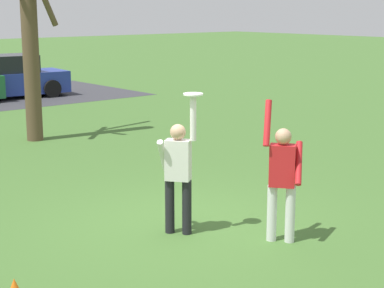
{
  "coord_description": "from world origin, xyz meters",
  "views": [
    {
      "loc": [
        -6.03,
        -7.23,
        3.28
      ],
      "look_at": [
        0.13,
        -0.04,
        1.26
      ],
      "focal_mm": 59.59,
      "sensor_mm": 36.0,
      "label": 1
    }
  ],
  "objects_px": {
    "person_defender": "(282,175)",
    "frisbee_disc": "(193,94)",
    "person_catcher": "(178,169)",
    "bare_tree_tall": "(27,10)",
    "parked_car_blue": "(9,78)"
  },
  "relations": [
    {
      "from": "person_catcher",
      "to": "person_defender",
      "type": "bearing_deg",
      "value": 0.0
    },
    {
      "from": "person_catcher",
      "to": "bare_tree_tall",
      "type": "xyz_separation_m",
      "value": [
        1.55,
        7.68,
        2.26
      ]
    },
    {
      "from": "person_defender",
      "to": "frisbee_disc",
      "type": "bearing_deg",
      "value": 0.0
    },
    {
      "from": "person_catcher",
      "to": "bare_tree_tall",
      "type": "distance_m",
      "value": 8.16
    },
    {
      "from": "person_catcher",
      "to": "parked_car_blue",
      "type": "distance_m",
      "value": 16.21
    },
    {
      "from": "person_defender",
      "to": "frisbee_disc",
      "type": "height_order",
      "value": "frisbee_disc"
    },
    {
      "from": "person_catcher",
      "to": "person_defender",
      "type": "height_order",
      "value": "person_catcher"
    },
    {
      "from": "frisbee_disc",
      "to": "parked_car_blue",
      "type": "relative_size",
      "value": 0.07
    },
    {
      "from": "frisbee_disc",
      "to": "bare_tree_tall",
      "type": "distance_m",
      "value": 8.07
    },
    {
      "from": "bare_tree_tall",
      "to": "frisbee_disc",
      "type": "bearing_deg",
      "value": -100.22
    },
    {
      "from": "frisbee_disc",
      "to": "bare_tree_tall",
      "type": "relative_size",
      "value": 0.04
    },
    {
      "from": "person_catcher",
      "to": "parked_car_blue",
      "type": "xyz_separation_m",
      "value": [
        4.57,
        15.55,
        -0.25
      ]
    },
    {
      "from": "frisbee_disc",
      "to": "parked_car_blue",
      "type": "bearing_deg",
      "value": 74.26
    },
    {
      "from": "parked_car_blue",
      "to": "bare_tree_tall",
      "type": "distance_m",
      "value": 8.79
    },
    {
      "from": "frisbee_disc",
      "to": "person_catcher",
      "type": "bearing_deg",
      "value": 126.73
    }
  ]
}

